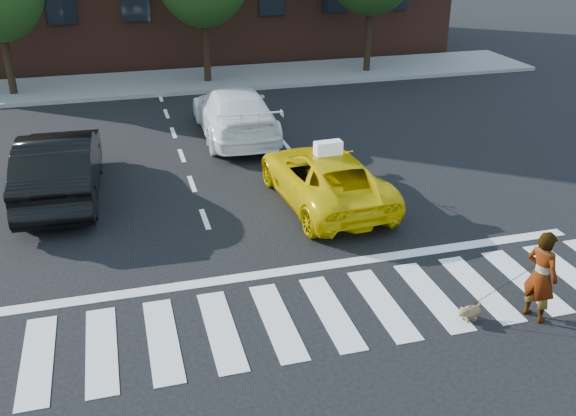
{
  "coord_description": "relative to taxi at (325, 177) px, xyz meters",
  "views": [
    {
      "loc": [
        -3.33,
        -9.08,
        6.59
      ],
      "look_at": [
        -0.19,
        2.22,
        1.1
      ],
      "focal_mm": 40.0,
      "sensor_mm": 36.0,
      "label": 1
    }
  ],
  "objects": [
    {
      "name": "sidewalk_far",
      "position": [
        -1.4,
        12.9,
        -0.58
      ],
      "size": [
        30.0,
        4.0,
        0.15
      ],
      "primitive_type": "cube",
      "color": "slate",
      "rests_on": "ground"
    },
    {
      "name": "woman",
      "position": [
        2.01,
        -5.7,
        0.19
      ],
      "size": [
        0.58,
        0.72,
        1.7
      ],
      "primitive_type": "imported",
      "rotation": [
        0.0,
        0.0,
        1.89
      ],
      "color": "#999999",
      "rests_on": "ground"
    },
    {
      "name": "black_sedan",
      "position": [
        -6.2,
        2.06,
        0.18
      ],
      "size": [
        1.96,
        5.12,
        1.67
      ],
      "primitive_type": "imported",
      "rotation": [
        0.0,
        0.0,
        3.1
      ],
      "color": "black",
      "rests_on": "ground"
    },
    {
      "name": "dog",
      "position": [
        0.85,
        -5.47,
        -0.48
      ],
      "size": [
        0.53,
        0.31,
        0.31
      ],
      "rotation": [
        0.0,
        0.0,
        0.31
      ],
      "color": "brown",
      "rests_on": "ground"
    },
    {
      "name": "stop_line",
      "position": [
        -1.4,
        -3.0,
        -0.65
      ],
      "size": [
        12.0,
        0.3,
        0.01
      ],
      "primitive_type": "cube",
      "color": "silver",
      "rests_on": "ground"
    },
    {
      "name": "ground",
      "position": [
        -1.4,
        -4.6,
        -0.66
      ],
      "size": [
        120.0,
        120.0,
        0.0
      ],
      "primitive_type": "plane",
      "color": "black",
      "rests_on": "ground"
    },
    {
      "name": "taxi",
      "position": [
        0.0,
        0.0,
        0.0
      ],
      "size": [
        2.46,
        4.85,
        1.32
      ],
      "primitive_type": "imported",
      "rotation": [
        0.0,
        0.0,
        3.2
      ],
      "color": "#E1C004",
      "rests_on": "ground"
    },
    {
      "name": "taxi_sign",
      "position": [
        0.0,
        -0.2,
        0.82
      ],
      "size": [
        0.67,
        0.32,
        0.32
      ],
      "primitive_type": "cube",
      "rotation": [
        0.0,
        0.0,
        3.2
      ],
      "color": "white",
      "rests_on": "taxi"
    },
    {
      "name": "crosswalk",
      "position": [
        -1.4,
        -4.6,
        -0.65
      ],
      "size": [
        13.0,
        2.4,
        0.01
      ],
      "primitive_type": "cube",
      "color": "silver",
      "rests_on": "ground"
    },
    {
      "name": "white_suv",
      "position": [
        -1.12,
        5.55,
        0.12
      ],
      "size": [
        2.27,
        5.4,
        1.56
      ],
      "primitive_type": "imported",
      "rotation": [
        0.0,
        0.0,
        3.13
      ],
      "color": "white",
      "rests_on": "ground"
    }
  ]
}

